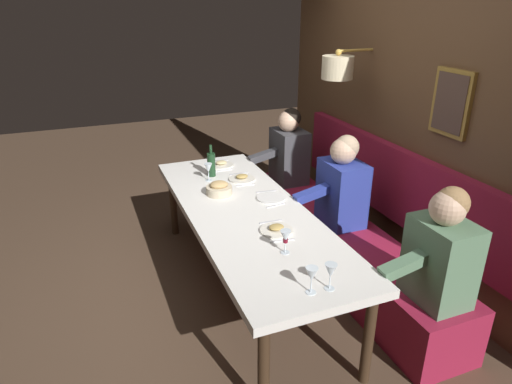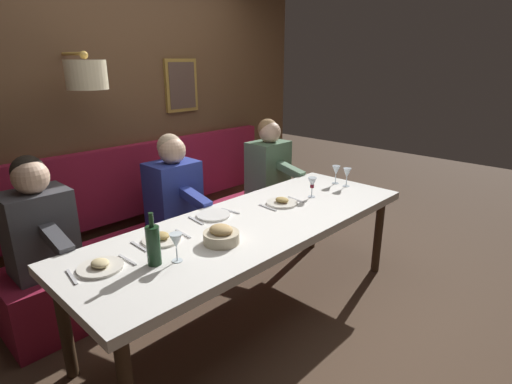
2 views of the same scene
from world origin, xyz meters
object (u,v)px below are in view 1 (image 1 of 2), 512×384
object	(u,v)px
diner_near	(342,184)
wine_bottle	(211,164)
bread_bowl	(219,189)
wine_glass_3	(312,275)
wine_glass_2	(331,271)
dining_table	(247,217)
wine_glass_1	(286,237)
diner_nearest	(441,250)
wine_glass_0	(208,169)
diner_middle	(289,148)

from	to	relation	value
diner_near	wine_bottle	size ratio (longest dim) A/B	2.64
diner_near	bread_bowl	world-z (taller)	diner_near
wine_glass_3	bread_bowl	bearing A→B (deg)	92.42
bread_bowl	wine_glass_2	bearing A→B (deg)	-83.25
dining_table	wine_glass_1	xyz separation A→B (m)	(0.01, -0.69, 0.18)
diner_nearest	wine_glass_0	xyz separation A→B (m)	(-0.98, 1.85, 0.04)
diner_near	wine_glass_1	xyz separation A→B (m)	(-0.87, -0.73, 0.04)
wine_glass_1	wine_glass_2	bearing A→B (deg)	-81.40
diner_middle	wine_glass_3	size ratio (longest dim) A/B	4.82
wine_glass_2	dining_table	bearing A→B (deg)	93.97
dining_table	bread_bowl	world-z (taller)	bread_bowl
dining_table	wine_bottle	xyz separation A→B (m)	(-0.04, 0.82, 0.18)
wine_glass_2	wine_bottle	size ratio (longest dim) A/B	0.55
wine_glass_2	wine_glass_3	xyz separation A→B (m)	(-0.12, 0.01, 0.00)
dining_table	wine_glass_2	bearing A→B (deg)	-86.03
wine_glass_2	bread_bowl	world-z (taller)	wine_glass_2
diner_middle	wine_glass_1	bearing A→B (deg)	-116.09
diner_near	wine_glass_2	bearing A→B (deg)	-124.23
diner_nearest	wine_glass_0	distance (m)	2.09
dining_table	wine_glass_2	size ratio (longest dim) A/B	15.87
diner_middle	bread_bowl	distance (m)	1.21
wine_glass_1	wine_glass_3	xyz separation A→B (m)	(-0.05, -0.44, 0.00)
diner_nearest	wine_glass_3	size ratio (longest dim) A/B	4.82
wine_glass_1	wine_glass_3	size ratio (longest dim) A/B	1.00
wine_glass_2	wine_glass_3	distance (m)	0.12
wine_bottle	diner_nearest	bearing A→B (deg)	-64.71
diner_middle	wine_glass_2	size ratio (longest dim) A/B	4.82
diner_middle	bread_bowl	bearing A→B (deg)	-144.47
wine_glass_0	wine_bottle	distance (m)	0.12
diner_middle	bread_bowl	world-z (taller)	diner_middle
diner_middle	wine_bottle	distance (m)	0.96
wine_glass_2	bread_bowl	distance (m)	1.54
diner_near	wine_glass_2	world-z (taller)	diner_near
wine_glass_3	bread_bowl	xyz separation A→B (m)	(-0.06, 1.52, -0.07)
diner_near	wine_glass_1	world-z (taller)	diner_near
wine_bottle	bread_bowl	distance (m)	0.44
diner_middle	wine_bottle	size ratio (longest dim) A/B	2.64
wine_glass_0	bread_bowl	bearing A→B (deg)	-90.45
bread_bowl	wine_glass_3	bearing A→B (deg)	-87.58
wine_bottle	wine_glass_0	bearing A→B (deg)	-119.33
wine_glass_2	wine_bottle	xyz separation A→B (m)	(-0.12, 1.96, -0.00)
wine_bottle	bread_bowl	world-z (taller)	wine_bottle
wine_glass_0	bread_bowl	xyz separation A→B (m)	(-0.00, -0.32, -0.07)
diner_nearest	dining_table	bearing A→B (deg)	127.83
wine_bottle	wine_glass_3	bearing A→B (deg)	-89.92
diner_nearest	diner_middle	distance (m)	2.22
wine_glass_0	wine_glass_1	world-z (taller)	same
diner_near	diner_middle	bearing A→B (deg)	90.00
dining_table	wine_glass_2	distance (m)	1.16
wine_glass_3	wine_glass_2	bearing A→B (deg)	-3.18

